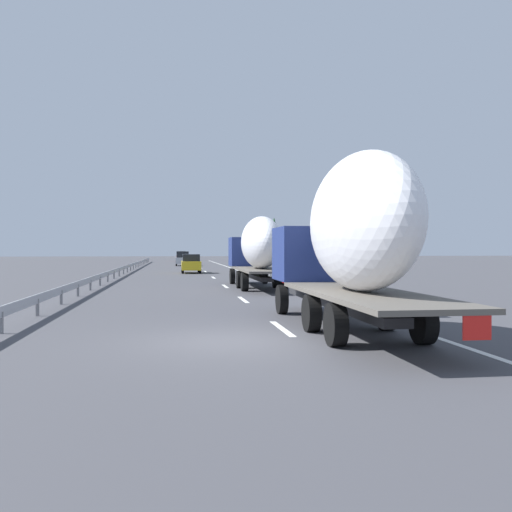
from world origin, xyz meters
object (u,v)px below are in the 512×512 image
Objects in this scene: truck_lead at (258,248)px; car_red_compact at (181,256)px; road_sign at (270,248)px; truck_trailing at (349,236)px; car_silver_hatch at (182,259)px; car_yellow_coupe at (191,264)px.

car_red_compact is at bearing 2.83° from truck_lead.
truck_lead is at bearing 167.45° from road_sign.
truck_trailing reaches higher than car_silver_hatch.
car_yellow_coupe is (21.61, 3.36, -1.46)m from truck_lead.
road_sign is (-61.57, -6.83, 1.43)m from car_red_compact.
road_sign reaches higher than car_yellow_coupe.
truck_trailing reaches higher than car_yellow_coupe.
truck_trailing reaches higher than car_red_compact.
car_red_compact is at bearing -0.28° from car_silver_hatch.
car_silver_hatch reaches higher than car_yellow_coupe.
truck_lead is 46.35m from car_silver_hatch.
car_yellow_coupe is 1.24× the size of road_sign.
car_silver_hatch is (-29.33, 0.14, 0.03)m from car_red_compact.
truck_trailing is at bearing -176.53° from car_silver_hatch.
car_red_compact is 1.19× the size of road_sign.
car_silver_hatch is at bearing 3.47° from truck_trailing.
car_yellow_coupe is at bearing 4.89° from truck_trailing.
truck_trailing is 31.76m from road_sign.
car_silver_hatch reaches higher than car_red_compact.
road_sign is (13.93, -3.10, 0.01)m from truck_lead.
car_silver_hatch is at bearing 4.79° from truck_lead.
car_red_compact is (93.18, 3.73, -1.74)m from truck_trailing.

